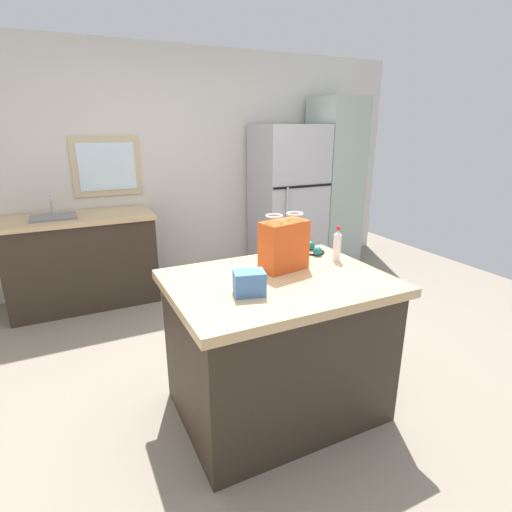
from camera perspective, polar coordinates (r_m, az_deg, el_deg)
The scene contains 10 objects.
ground at distance 3.05m, azimuth 2.30°, elevation -16.57°, with size 6.86×6.86×0.00m, color gray.
back_wall at distance 4.73m, azimuth -11.51°, elevation 12.13°, with size 5.71×0.13×2.54m.
kitchen_island at distance 2.53m, azimuth 3.06°, elevation -12.55°, with size 1.26×0.94×0.89m.
refrigerator at distance 4.89m, azimuth 4.51°, elevation 7.88°, with size 0.77×0.70×1.75m.
tall_cabinet at distance 5.23m, azimuth 10.94°, elevation 9.98°, with size 0.51×0.62×2.05m.
sink_counter at distance 4.35m, azimuth -23.41°, elevation -0.45°, with size 1.39×0.67×1.09m.
shopping_bag at distance 2.44m, azimuth 3.98°, elevation 1.55°, with size 0.31×0.21×0.35m.
small_box at distance 2.10m, azimuth -0.97°, elevation -3.84°, with size 0.16×0.12×0.13m, color #4775B7.
bottle at distance 2.66m, azimuth 11.44°, elevation 1.48°, with size 0.05×0.05×0.23m.
ear_defenders at distance 2.82m, azimuth 8.20°, elevation 0.91°, with size 0.18×0.20×0.06m.
Camera 1 is at (-1.20, -2.20, 1.73)m, focal length 28.19 mm.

